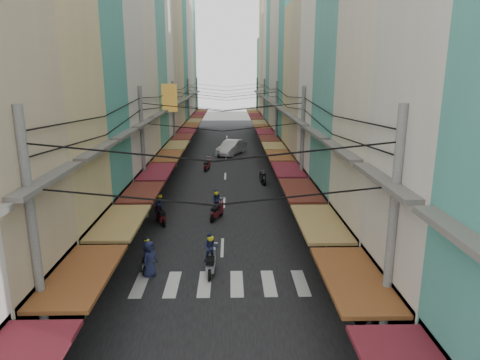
{
  "coord_description": "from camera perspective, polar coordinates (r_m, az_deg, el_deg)",
  "views": [
    {
      "loc": [
        0.44,
        -22.98,
        8.95
      ],
      "look_at": [
        1.07,
        3.74,
        2.24
      ],
      "focal_mm": 32.0,
      "sensor_mm": 36.0,
      "label": 1
    }
  ],
  "objects": [
    {
      "name": "traffic_sign",
      "position": [
        22.43,
        10.98,
        -4.11
      ],
      "size": [
        0.1,
        0.62,
        2.81
      ],
      "color": "gray",
      "rests_on": "ground"
    },
    {
      "name": "market_umbrella",
      "position": [
        24.3,
        13.44,
        -2.76
      ],
      "size": [
        2.22,
        2.22,
        2.34
      ],
      "color": "#B2B2B7",
      "rests_on": "ground"
    },
    {
      "name": "bicycle",
      "position": [
        24.93,
        11.49,
        -7.23
      ],
      "size": [
        1.76,
        0.73,
        1.19
      ],
      "primitive_type": "imported",
      "rotation": [
        0.0,
        0.0,
        1.53
      ],
      "color": "black",
      "rests_on": "ground"
    },
    {
      "name": "building_row_left",
      "position": [
        40.42,
        -13.76,
        14.89
      ],
      "size": [
        7.8,
        67.67,
        23.7
      ],
      "color": "silver",
      "rests_on": "ground"
    },
    {
      "name": "building_row_right",
      "position": [
        40.13,
        9.7,
        14.57
      ],
      "size": [
        7.8,
        68.98,
        22.59
      ],
      "color": "teal",
      "rests_on": "ground"
    },
    {
      "name": "sidewalk_left",
      "position": [
        44.44,
        -10.32,
        2.29
      ],
      "size": [
        3.0,
        80.0,
        0.06
      ],
      "primitive_type": "cube",
      "color": "gray",
      "rests_on": "ground"
    },
    {
      "name": "moving_scooters",
      "position": [
        27.64,
        -4.89,
        -3.63
      ],
      "size": [
        7.39,
        29.71,
        1.95
      ],
      "color": "black",
      "rests_on": "ground"
    },
    {
      "name": "white_car",
      "position": [
        48.24,
        -1.16,
        3.41
      ],
      "size": [
        6.16,
        4.41,
        2.03
      ],
      "primitive_type": "imported",
      "rotation": [
        0.0,
        0.0,
        -0.42
      ],
      "color": "white",
      "rests_on": "ground"
    },
    {
      "name": "utility_poles",
      "position": [
        38.06,
        -2.05,
        10.54
      ],
      "size": [
        10.2,
        66.13,
        8.2
      ],
      "color": "gray",
      "rests_on": "ground"
    },
    {
      "name": "ground",
      "position": [
        24.66,
        -2.3,
        -7.19
      ],
      "size": [
        160.0,
        160.0,
        0.0
      ],
      "primitive_type": "plane",
      "color": "slate",
      "rests_on": "ground"
    },
    {
      "name": "sidewalk_right",
      "position": [
        44.31,
        6.54,
        2.39
      ],
      "size": [
        3.0,
        80.0,
        0.06
      ],
      "primitive_type": "cube",
      "color": "gray",
      "rests_on": "ground"
    },
    {
      "name": "pedestrians",
      "position": [
        28.54,
        -10.71,
        -2.24
      ],
      "size": [
        13.1,
        26.71,
        2.2
      ],
      "color": "#291F2A",
      "rests_on": "ground"
    },
    {
      "name": "crosswalk",
      "position": [
        19.18,
        -2.58,
        -13.64
      ],
      "size": [
        7.55,
        2.4,
        0.01
      ],
      "color": "silver",
      "rests_on": "ground"
    },
    {
      "name": "parked_scooters",
      "position": [
        20.7,
        11.0,
        -10.4
      ],
      "size": [
        13.38,
        15.45,
        0.97
      ],
      "color": "black",
      "rests_on": "ground"
    },
    {
      "name": "road",
      "position": [
        43.9,
        -1.9,
        2.34
      ],
      "size": [
        10.0,
        80.0,
        0.02
      ],
      "primitive_type": "cube",
      "color": "black",
      "rests_on": "ground"
    }
  ]
}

